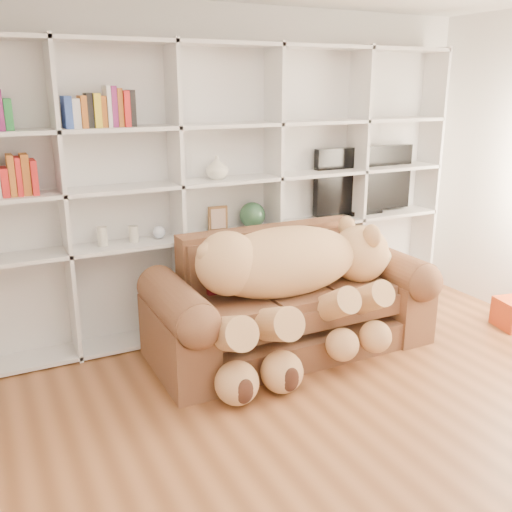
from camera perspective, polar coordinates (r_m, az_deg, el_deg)
floor at (r=3.47m, az=14.03°, el=-20.38°), size 5.00×5.00×0.00m
wall_back at (r=4.97m, az=-3.91°, el=8.46°), size 5.00×0.02×2.70m
bookshelf at (r=4.76m, az=-5.93°, el=7.51°), size 4.43×0.35×2.40m
sofa at (r=4.61m, az=3.26°, el=-5.03°), size 2.23×0.96×0.94m
teddy_bear at (r=4.31m, az=3.58°, el=-2.15°), size 1.82×0.96×1.06m
throw_pillow at (r=4.44m, az=-2.99°, el=-1.78°), size 0.37×0.22×0.38m
tv at (r=5.60m, az=10.71°, el=7.40°), size 1.08×0.18×0.64m
picture_frame at (r=4.83m, az=-3.84°, el=3.76°), size 0.17×0.04×0.21m
green_vase at (r=4.96m, az=-0.37°, el=4.11°), size 0.23×0.23×0.23m
figurine_tall at (r=4.56m, az=-15.11°, el=1.91°), size 0.08×0.08×0.15m
figurine_short at (r=4.61m, az=-12.14°, el=2.15°), size 0.10×0.10×0.13m
snow_globe at (r=4.67m, az=-9.68°, el=2.36°), size 0.10×0.10×0.10m
shelf_vase at (r=4.75m, az=-3.91°, el=8.83°), size 0.21×0.21×0.19m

